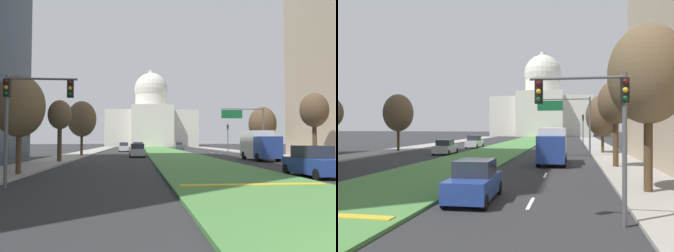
% 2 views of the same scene
% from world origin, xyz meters
% --- Properties ---
extents(ground_plane, '(260.00, 260.00, 0.00)m').
position_xyz_m(ground_plane, '(0.00, 58.18, 0.00)').
color(ground_plane, '#2B2B2D').
extents(grass_median, '(7.47, 104.73, 0.14)m').
position_xyz_m(grass_median, '(0.00, 52.36, 0.07)').
color(grass_median, '#4C8442').
rests_on(grass_median, ground_plane).
extents(median_curb_nose, '(6.72, 0.50, 0.04)m').
position_xyz_m(median_curb_nose, '(0.00, 10.03, 0.16)').
color(median_curb_nose, gold).
rests_on(median_curb_nose, grass_median).
extents(lane_dashes_right, '(0.16, 55.46, 0.01)m').
position_xyz_m(lane_dashes_right, '(7.76, 43.31, 0.00)').
color(lane_dashes_right, silver).
rests_on(lane_dashes_right, ground_plane).
extents(sidewalk_left, '(4.00, 104.73, 0.15)m').
position_xyz_m(sidewalk_left, '(-13.79, 46.55, 0.07)').
color(sidewalk_left, '#9E9991').
rests_on(sidewalk_left, ground_plane).
extents(sidewalk_right, '(4.00, 104.73, 0.15)m').
position_xyz_m(sidewalk_right, '(13.79, 46.55, 0.07)').
color(sidewalk_right, '#9E9991').
rests_on(sidewalk_right, ground_plane).
extents(capitol_building, '(31.97, 23.82, 27.95)m').
position_xyz_m(capitol_building, '(0.00, 115.55, 9.44)').
color(capitol_building, silver).
rests_on(capitol_building, ground_plane).
extents(traffic_light_near_left, '(3.34, 0.35, 5.20)m').
position_xyz_m(traffic_light_near_left, '(-10.44, 11.28, 3.80)').
color(traffic_light_near_left, '#515456').
rests_on(traffic_light_near_left, ground_plane).
extents(traffic_light_far_right, '(0.28, 0.35, 5.20)m').
position_xyz_m(traffic_light_far_right, '(11.29, 54.05, 3.31)').
color(traffic_light_far_right, '#515456').
rests_on(traffic_light_far_right, ground_plane).
extents(overhead_guide_sign, '(5.82, 0.20, 6.50)m').
position_xyz_m(overhead_guide_sign, '(9.29, 37.60, 4.66)').
color(overhead_guide_sign, '#515456').
rests_on(overhead_guide_sign, ground_plane).
extents(street_tree_left_near, '(2.99, 2.99, 6.10)m').
position_xyz_m(street_tree_left_near, '(-12.31, 15.93, 4.21)').
color(street_tree_left_near, '#4C3823').
rests_on(street_tree_left_near, ground_plane).
extents(street_tree_left_mid, '(2.25, 2.25, 6.03)m').
position_xyz_m(street_tree_left_mid, '(-12.65, 27.88, 4.51)').
color(street_tree_left_mid, '#4C3823').
rests_on(street_tree_left_mid, ground_plane).
extents(street_tree_right_mid, '(2.85, 2.85, 7.07)m').
position_xyz_m(street_tree_right_mid, '(13.01, 27.76, 5.21)').
color(street_tree_right_mid, '#4C3823').
rests_on(street_tree_right_mid, ground_plane).
extents(street_tree_left_far, '(3.89, 3.89, 7.49)m').
position_xyz_m(street_tree_left_far, '(-12.70, 40.97, 5.04)').
color(street_tree_left_far, '#4C3823').
rests_on(street_tree_left_far, ground_plane).
extents(street_tree_right_far, '(4.02, 4.02, 7.12)m').
position_xyz_m(street_tree_right_far, '(13.23, 42.39, 4.60)').
color(street_tree_right_far, '#4C3823').
rests_on(street_tree_right_far, ground_plane).
extents(sedan_lead_stopped, '(2.04, 4.36, 1.85)m').
position_xyz_m(sedan_lead_stopped, '(5.18, 14.14, 0.86)').
color(sedan_lead_stopped, navy).
rests_on(sedan_lead_stopped, ground_plane).
extents(sedan_midblock, '(2.16, 4.48, 1.73)m').
position_xyz_m(sedan_midblock, '(-5.20, 38.21, 0.81)').
color(sedan_midblock, '#BCBCC1').
rests_on(sedan_midblock, ground_plane).
extents(sedan_distant, '(1.95, 4.20, 1.86)m').
position_xyz_m(sedan_distant, '(-5.02, 50.17, 0.86)').
color(sedan_distant, silver).
rests_on(sedan_distant, ground_plane).
extents(sedan_far_horizon, '(2.09, 4.57, 1.77)m').
position_xyz_m(sedan_far_horizon, '(-7.75, 59.50, 0.82)').
color(sedan_far_horizon, silver).
rests_on(sedan_far_horizon, ground_plane).
extents(sedan_very_far, '(2.00, 4.59, 1.69)m').
position_xyz_m(sedan_very_far, '(4.85, 74.37, 0.79)').
color(sedan_very_far, '#4C5156').
rests_on(sedan_very_far, ground_plane).
extents(box_truck_delivery, '(2.40, 6.40, 3.20)m').
position_xyz_m(box_truck_delivery, '(7.89, 29.82, 1.68)').
color(box_truck_delivery, navy).
rests_on(box_truck_delivery, ground_plane).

